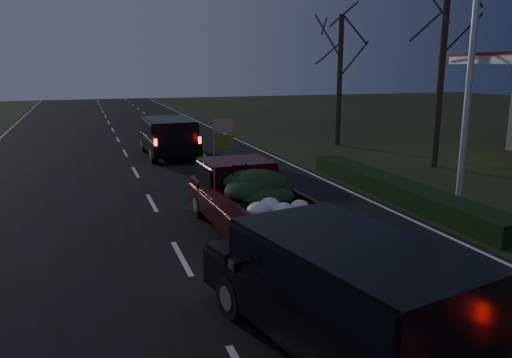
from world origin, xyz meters
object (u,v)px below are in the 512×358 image
object	(u,v)px
light_pole	(474,26)
pickup_truck	(247,195)
lead_suv	(168,133)
rear_suv	(347,284)

from	to	relation	value
light_pole	pickup_truck	xyz separation A→B (m)	(-7.46, -0.63, -4.48)
lead_suv	rear_suv	size ratio (longest dim) A/B	0.95
pickup_truck	lead_suv	bearing A→B (deg)	88.19
pickup_truck	lead_suv	distance (m)	12.02
pickup_truck	rear_suv	bearing A→B (deg)	-96.09
lead_suv	light_pole	bearing A→B (deg)	-56.83
light_pole	rear_suv	size ratio (longest dim) A/B	1.66
light_pole	lead_suv	size ratio (longest dim) A/B	1.76
light_pole	lead_suv	world-z (taller)	light_pole
light_pole	pickup_truck	world-z (taller)	light_pole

